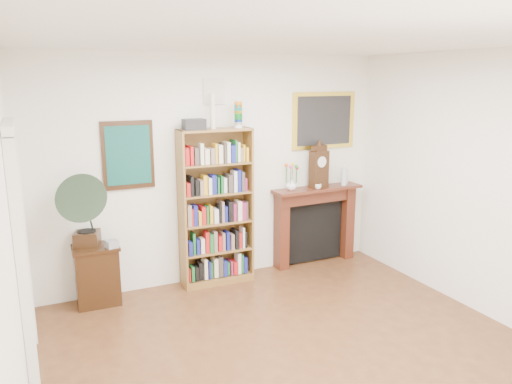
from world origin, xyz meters
TOP-DOWN VIEW (x-y plane):
  - room at (0.00, 0.00)m, footprint 4.51×5.01m
  - door_casing at (-2.21, 1.20)m, footprint 0.08×1.02m
  - teal_poster at (-1.05, 2.48)m, footprint 0.58×0.04m
  - small_picture at (0.00, 2.48)m, footprint 0.26×0.04m
  - gilt_painting at (1.55, 2.48)m, footprint 0.95×0.04m
  - bookshelf at (-0.06, 2.32)m, footprint 0.89×0.33m
  - side_cabinet at (-1.50, 2.30)m, footprint 0.51×0.38m
  - fireplace at (1.40, 2.40)m, footprint 1.28×0.35m
  - gramophone at (-1.57, 2.22)m, footprint 0.69×0.77m
  - cd_stack at (-1.34, 2.18)m, footprint 0.15×0.15m
  - mantel_clock at (1.41, 2.34)m, footprint 0.27×0.18m
  - flower_vase at (1.00, 2.36)m, footprint 0.18×0.18m
  - teacup at (1.35, 2.26)m, footprint 0.10×0.10m
  - bottle_left at (1.80, 2.32)m, footprint 0.07×0.07m
  - bottle_right at (1.87, 2.37)m, footprint 0.06×0.06m

SIDE VIEW (x-z plane):
  - side_cabinet at x=-1.50m, z-range 0.00..0.69m
  - fireplace at x=1.40m, z-range 0.09..1.17m
  - cd_stack at x=-1.34m, z-range 0.69..0.77m
  - bookshelf at x=-0.06m, z-range -0.03..2.18m
  - teacup at x=1.35m, z-range 1.07..1.15m
  - flower_vase at x=1.00m, z-range 1.07..1.22m
  - gramophone at x=-1.57m, z-range 0.74..1.60m
  - bottle_right at x=1.87m, z-range 1.07..1.27m
  - bottle_left at x=1.80m, z-range 1.07..1.31m
  - door_casing at x=-2.21m, z-range 0.18..2.35m
  - mantel_clock at x=1.41m, z-range 1.06..1.63m
  - room at x=0.00m, z-range -0.01..2.81m
  - teal_poster at x=-1.05m, z-range 1.26..2.04m
  - gilt_painting at x=1.55m, z-range 1.58..2.33m
  - small_picture at x=0.00m, z-range 2.20..2.50m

